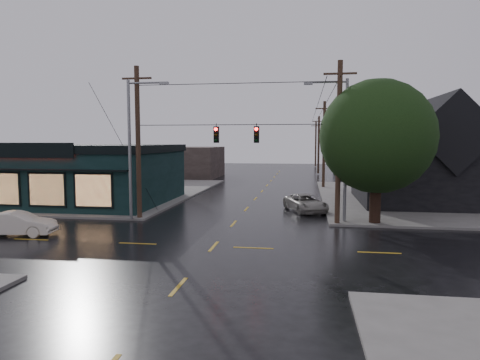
# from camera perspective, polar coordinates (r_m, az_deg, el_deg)

# --- Properties ---
(ground_plane) EXTENTS (160.00, 160.00, 0.00)m
(ground_plane) POSITION_cam_1_polar(r_m,az_deg,el_deg) (21.69, -3.53, -8.83)
(ground_plane) COLOR black
(sidewalk_nw) EXTENTS (28.00, 28.00, 0.15)m
(sidewalk_nw) POSITION_cam_1_polar(r_m,az_deg,el_deg) (47.66, -22.27, -1.42)
(sidewalk_nw) COLOR #615E5A
(sidewalk_nw) RESTS_ON ground
(pizza_shop) EXTENTS (16.30, 12.34, 4.90)m
(pizza_shop) POSITION_cam_1_polar(r_m,az_deg,el_deg) (38.85, -21.41, 0.86)
(pizza_shop) COLOR black
(pizza_shop) RESTS_ON ground
(ne_building) EXTENTS (12.60, 11.60, 8.75)m
(ne_building) POSITION_cam_1_polar(r_m,az_deg,el_deg) (39.01, 24.40, 3.59)
(ne_building) COLOR black
(ne_building) RESTS_ON ground
(corner_tree) EXTENTS (7.08, 7.08, 8.94)m
(corner_tree) POSITION_cam_1_polar(r_m,az_deg,el_deg) (27.90, 17.80, 5.53)
(corner_tree) COLOR black
(corner_tree) RESTS_ON ground
(utility_pole_nw) EXTENTS (2.00, 0.32, 10.15)m
(utility_pole_nw) POSITION_cam_1_polar(r_m,az_deg,el_deg) (29.67, -13.22, -5.14)
(utility_pole_nw) COLOR #322116
(utility_pole_nw) RESTS_ON ground
(utility_pole_ne) EXTENTS (2.00, 0.32, 10.15)m
(utility_pole_ne) POSITION_cam_1_polar(r_m,az_deg,el_deg) (27.64, 12.80, -5.89)
(utility_pole_ne) COLOR #322116
(utility_pole_ne) RESTS_ON ground
(utility_pole_far_a) EXTENTS (2.00, 0.32, 9.65)m
(utility_pole_far_a) POSITION_cam_1_polar(r_m,az_deg,el_deg) (48.88, 11.03, -1.06)
(utility_pole_far_a) COLOR #322116
(utility_pole_far_a) RESTS_ON ground
(utility_pole_far_b) EXTENTS (2.00, 0.32, 9.15)m
(utility_pole_far_b) POSITION_cam_1_polar(r_m,az_deg,el_deg) (68.79, 10.37, 0.74)
(utility_pole_far_b) COLOR #322116
(utility_pole_far_b) RESTS_ON ground
(utility_pole_far_c) EXTENTS (2.00, 0.32, 9.15)m
(utility_pole_far_c) POSITION_cam_1_polar(r_m,az_deg,el_deg) (88.74, 10.01, 1.73)
(utility_pole_far_c) COLOR #322116
(utility_pole_far_c) RESTS_ON ground
(span_signal_assembly) EXTENTS (13.00, 0.48, 1.23)m
(span_signal_assembly) POSITION_cam_1_polar(r_m,az_deg,el_deg) (27.41, -0.51, 6.13)
(span_signal_assembly) COLOR black
(span_signal_assembly) RESTS_ON ground
(streetlight_nw) EXTENTS (5.40, 0.30, 9.15)m
(streetlight_nw) POSITION_cam_1_polar(r_m,az_deg,el_deg) (29.15, -14.29, -5.35)
(streetlight_nw) COLOR gray
(streetlight_nw) RESTS_ON ground
(streetlight_ne) EXTENTS (5.40, 0.30, 9.15)m
(streetlight_ne) POSITION_cam_1_polar(r_m,az_deg,el_deg) (28.36, 13.71, -5.63)
(streetlight_ne) COLOR gray
(streetlight_ne) RESTS_ON ground
(bg_building_west) EXTENTS (12.00, 10.00, 4.40)m
(bg_building_west) POSITION_cam_1_polar(r_m,az_deg,el_deg) (63.39, -8.25, 2.39)
(bg_building_west) COLOR #2F2522
(bg_building_west) RESTS_ON ground
(bg_building_east) EXTENTS (14.00, 12.00, 5.60)m
(bg_building_east) POSITION_cam_1_polar(r_m,az_deg,el_deg) (66.60, 18.69, 2.82)
(bg_building_east) COLOR #27262B
(bg_building_east) RESTS_ON ground
(sedan_cream) EXTENTS (4.25, 2.06, 1.34)m
(sedan_cream) POSITION_cam_1_polar(r_m,az_deg,el_deg) (26.93, -27.55, -5.20)
(sedan_cream) COLOR silver
(sedan_cream) RESTS_ON ground
(suv_silver) EXTENTS (3.76, 5.13, 1.30)m
(suv_silver) POSITION_cam_1_polar(r_m,az_deg,el_deg) (32.35, 8.74, -3.05)
(suv_silver) COLOR gray
(suv_silver) RESTS_ON ground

